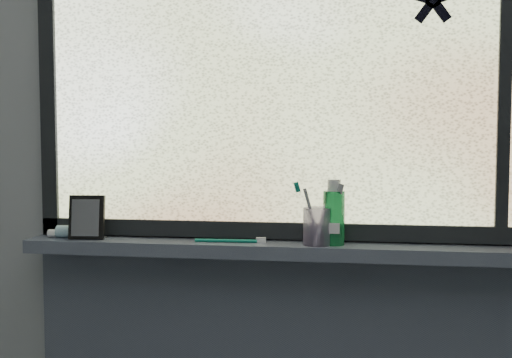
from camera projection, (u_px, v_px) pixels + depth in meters
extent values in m
cube|color=#9EA3A8|center=(293.00, 164.00, 1.74)|extent=(3.00, 0.01, 2.50)
cube|color=#4D5567|center=(291.00, 250.00, 1.68)|extent=(1.62, 0.14, 0.04)
cube|color=silver|center=(293.00, 71.00, 1.70)|extent=(1.50, 0.01, 1.00)
cube|color=black|center=(292.00, 231.00, 1.73)|extent=(1.60, 0.03, 0.05)
cube|color=black|center=(49.00, 75.00, 1.81)|extent=(0.05, 0.03, 1.10)
cube|color=black|center=(505.00, 67.00, 1.61)|extent=(0.03, 0.03, 1.00)
cube|color=black|center=(87.00, 217.00, 1.75)|extent=(0.11, 0.07, 0.13)
cylinder|color=#AB93C3|center=(317.00, 226.00, 1.65)|extent=(0.10, 0.10, 0.11)
cylinder|color=#1D9649|center=(334.00, 212.00, 1.65)|extent=(0.08, 0.08, 0.16)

